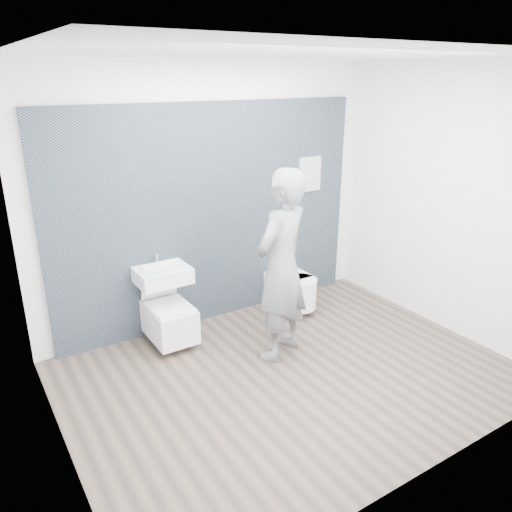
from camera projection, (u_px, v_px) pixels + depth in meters
ground at (290, 374)px, 4.69m from camera, size 4.00×4.00×0.00m
room_shell at (295, 193)px, 4.09m from camera, size 4.00×4.00×4.00m
tile_wall at (216, 314)px, 5.85m from camera, size 3.60×0.06×2.40m
washbasin at (163, 275)px, 5.06m from camera, size 0.53×0.40×0.40m
toilet_square at (169, 319)px, 5.14m from camera, size 0.41×0.60×0.79m
toilet_rounded at (293, 289)px, 5.89m from camera, size 0.39×0.67×0.36m
info_placard at (305, 292)px, 6.46m from camera, size 0.31×0.03×0.41m
visitor at (281, 266)px, 4.73m from camera, size 0.81×0.68×1.88m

